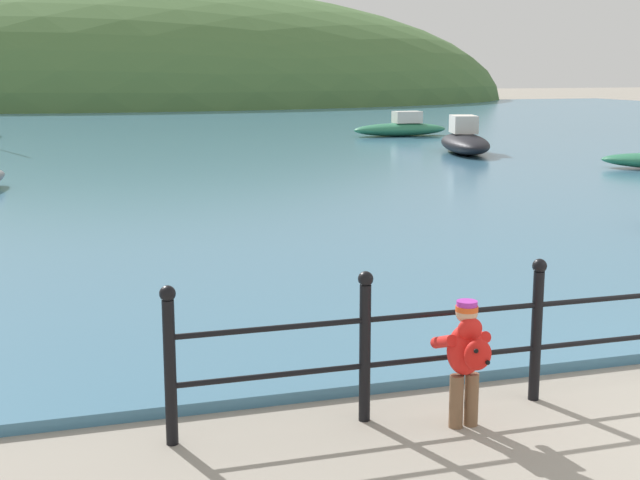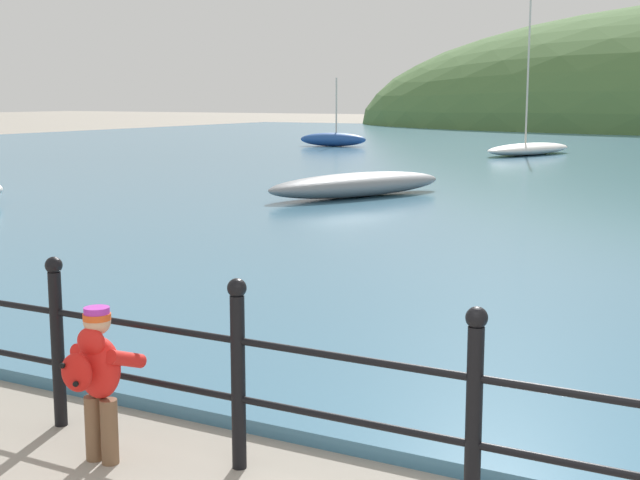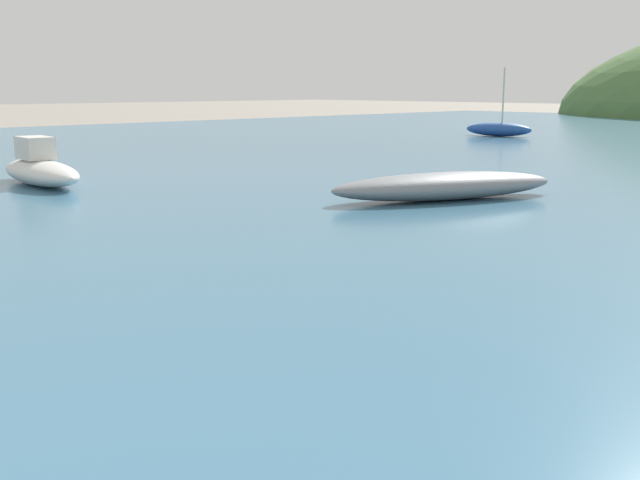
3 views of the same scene
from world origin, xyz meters
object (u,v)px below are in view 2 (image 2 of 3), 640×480
(child_in_coat, at_px, (97,370))
(boat_far_right, at_px, (333,139))
(boat_far_left, at_px, (358,185))
(boat_mid_harbor, at_px, (529,148))

(child_in_coat, xyz_separation_m, boat_far_right, (-14.71, 30.77, -0.20))
(boat_far_right, bearing_deg, boat_far_left, -60.40)
(boat_mid_harbor, xyz_separation_m, boat_far_left, (0.61, -15.68, 0.02))
(boat_far_left, relative_size, boat_far_right, 1.55)
(child_in_coat, height_order, boat_far_left, child_in_coat)
(child_in_coat, xyz_separation_m, boat_far_left, (-4.91, 13.51, -0.24))
(boat_mid_harbor, relative_size, boat_far_right, 1.87)
(boat_mid_harbor, bearing_deg, boat_far_left, -87.77)
(boat_mid_harbor, bearing_deg, boat_far_right, 170.24)
(child_in_coat, relative_size, boat_far_right, 0.32)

